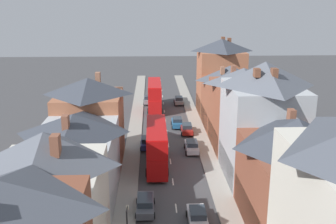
{
  "coord_description": "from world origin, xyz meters",
  "views": [
    {
      "loc": [
        -2.32,
        -17.38,
        20.23
      ],
      "look_at": [
        0.3,
        44.7,
        2.51
      ],
      "focal_mm": 42.0,
      "sensor_mm": 36.0,
      "label": 1
    }
  ],
  "objects": [
    {
      "name": "pavement_left",
      "position": [
        -5.1,
        38.0,
        0.07
      ],
      "size": [
        2.2,
        104.0,
        0.14
      ],
      "primitive_type": "cube",
      "color": "gray",
      "rests_on": "ground"
    },
    {
      "name": "pavement_right",
      "position": [
        5.1,
        38.0,
        0.07
      ],
      "size": [
        2.2,
        104.0,
        0.14
      ],
      "primitive_type": "cube",
      "color": "gray",
      "rests_on": "ground"
    },
    {
      "name": "centre_line_dashes",
      "position": [
        0.0,
        36.0,
        0.01
      ],
      "size": [
        0.14,
        97.8,
        0.01
      ],
      "color": "silver",
      "rests_on": "ground"
    },
    {
      "name": "terrace_row_left",
      "position": [
        -10.18,
        10.81,
        5.47
      ],
      "size": [
        8.0,
        46.24,
        12.26
      ],
      "color": "silver",
      "rests_on": "ground"
    },
    {
      "name": "terrace_row_right",
      "position": [
        10.19,
        22.03,
        6.15
      ],
      "size": [
        8.0,
        67.85,
        14.2
      ],
      "color": "brown",
      "rests_on": "ground"
    },
    {
      "name": "double_decker_bus_lead",
      "position": [
        -1.81,
        28.59,
        2.82
      ],
      "size": [
        2.74,
        10.8,
        5.3
      ],
      "color": "#B70F0F",
      "rests_on": "ground"
    },
    {
      "name": "double_decker_bus_mid_street",
      "position": [
        -1.81,
        55.66,
        2.82
      ],
      "size": [
        2.74,
        10.8,
        5.3
      ],
      "color": "red",
      "rests_on": "ground"
    },
    {
      "name": "car_near_blue",
      "position": [
        1.8,
        44.37,
        0.83
      ],
      "size": [
        1.9,
        3.9,
        1.64
      ],
      "color": "#236093",
      "rests_on": "ground"
    },
    {
      "name": "car_near_silver",
      "position": [
        -3.1,
        59.89,
        0.84
      ],
      "size": [
        1.9,
        4.1,
        1.68
      ],
      "color": "gray",
      "rests_on": "ground"
    },
    {
      "name": "car_parked_left_a",
      "position": [
        1.8,
        15.04,
        0.8
      ],
      "size": [
        1.9,
        4.04,
        1.58
      ],
      "color": "silver",
      "rests_on": "ground"
    },
    {
      "name": "car_parked_right_a",
      "position": [
        3.1,
        59.22,
        0.8
      ],
      "size": [
        1.9,
        4.0,
        1.59
      ],
      "color": "gray",
      "rests_on": "ground"
    },
    {
      "name": "car_mid_black",
      "position": [
        -3.1,
        17.55,
        0.82
      ],
      "size": [
        1.9,
        4.59,
        1.61
      ],
      "color": "#4C515B",
      "rests_on": "ground"
    },
    {
      "name": "car_parked_left_b",
      "position": [
        3.1,
        41.14,
        0.8
      ],
      "size": [
        1.9,
        4.19,
        1.58
      ],
      "color": "maroon",
      "rests_on": "ground"
    },
    {
      "name": "car_mid_white",
      "position": [
        3.1,
        33.26,
        0.84
      ],
      "size": [
        1.9,
        4.34,
        1.66
      ],
      "color": "#B7BABF",
      "rests_on": "ground"
    },
    {
      "name": "car_parked_right_b",
      "position": [
        -3.1,
        34.97,
        0.83
      ],
      "size": [
        1.9,
        4.0,
        1.65
      ],
      "color": "navy",
      "rests_on": "ground"
    }
  ]
}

